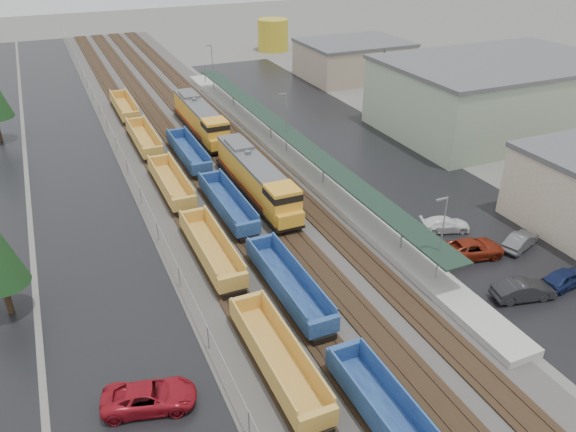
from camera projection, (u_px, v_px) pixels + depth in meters
name	position (u px, v px, depth m)	size (l,w,h in m)	color
ballast_strip	(190.00, 141.00, 74.38)	(20.00, 160.00, 0.08)	#302D2B
trackbed	(190.00, 140.00, 74.32)	(14.60, 160.00, 0.22)	black
west_parking_lot	(72.00, 158.00, 69.05)	(10.00, 160.00, 0.02)	black
east_commuter_lot	(353.00, 145.00, 73.11)	(16.00, 100.00, 0.02)	black
station_platform	(286.00, 151.00, 69.39)	(3.00, 80.00, 8.00)	#9E9B93
chainlink_fence	(117.00, 144.00, 68.99)	(0.08, 160.04, 2.02)	gray
industrial_buildings	(493.00, 104.00, 74.42)	(32.52, 75.30, 9.50)	tan
tree_east	(383.00, 74.00, 79.67)	(4.40, 4.40, 10.00)	#332316
locomotive_lead	(257.00, 179.00, 58.30)	(2.88, 18.95, 4.29)	black
locomotive_trail	(201.00, 119.00, 75.19)	(2.88, 18.95, 4.29)	black
well_string_yellow	(211.00, 250.00, 48.23)	(2.50, 100.44, 2.21)	gold
well_string_blue	(288.00, 284.00, 43.77)	(2.44, 72.55, 2.16)	navy
storage_tank	(273.00, 35.00, 121.88)	(6.58, 6.58, 6.58)	gold
parked_car_west_c	(149.00, 397.00, 34.00)	(5.68, 2.62, 1.58)	maroon
parked_car_east_a	(523.00, 290.00, 43.59)	(4.90, 1.71, 1.61)	black
parked_car_east_b	(472.00, 249.00, 48.99)	(5.73, 2.64, 1.59)	maroon
parked_car_east_c	(445.00, 224.00, 53.02)	(4.74, 1.93, 1.37)	white
parked_car_east_d	(566.00, 278.00, 45.11)	(4.53, 1.82, 1.54)	#121D46
parked_car_east_e	(520.00, 241.00, 50.27)	(4.39, 1.53, 1.45)	#4F5254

